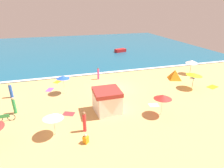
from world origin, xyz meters
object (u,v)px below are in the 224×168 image
beachgoer_2 (11,91)px  beachgoer_4 (86,139)px  beach_umbrella_1 (53,116)px  beach_tent (175,75)px  parked_bicycle (5,118)px  beachgoer_3 (14,106)px  lifeguard_cabana (107,101)px  beachgoer_0 (194,76)px  beachgoer_5 (84,122)px  beach_umbrella_2 (192,62)px  beach_umbrella_4 (163,97)px  beach_umbrella_0 (194,74)px  small_boat_0 (120,50)px  beach_umbrella_3 (63,77)px  beachgoer_1 (98,74)px

beachgoer_2 → beachgoer_4: bearing=-55.3°
beach_umbrella_1 → beach_tent: size_ratio=1.01×
beach_tent → parked_bicycle: bearing=-166.9°
beach_tent → beachgoer_3: size_ratio=1.31×
beachgoer_2 → beachgoer_4: beachgoer_2 is taller
lifeguard_cabana → beach_umbrella_1: (-5.24, -2.44, 0.60)m
lifeguard_cabana → beachgoer_0: (15.26, 5.68, -0.93)m
beachgoer_4 → beachgoer_5: bearing=84.1°
beach_umbrella_2 → beach_umbrella_4: 14.58m
beach_tent → beachgoer_5: (-14.85, -8.74, 0.23)m
beach_umbrella_0 → parked_bicycle: bearing=-175.9°
beach_umbrella_2 → beachgoer_5: beach_umbrella_2 is taller
lifeguard_cabana → small_boat_0: size_ratio=0.94×
beachgoer_4 → beachgoer_5: 1.68m
beach_tent → beachgoer_5: beachgoer_5 is taller
beach_umbrella_0 → beach_umbrella_2: bearing=55.0°
beach_umbrella_4 → beachgoer_5: size_ratio=1.17×
parked_bicycle → beachgoer_3: (0.67, 1.34, 0.47)m
beach_umbrella_3 → beachgoer_0: 19.39m
beach_umbrella_2 → beach_tent: size_ratio=1.14×
beachgoer_0 → beachgoer_1: 14.61m
beach_umbrella_1 → beach_umbrella_3: 8.32m
beachgoer_2 → beachgoer_5: (7.45, -8.97, 0.12)m
beachgoer_4 → beachgoer_5: (0.16, 1.57, 0.58)m
lifeguard_cabana → beach_umbrella_2: bearing=25.3°
beach_umbrella_2 → beach_tent: (-3.90, -1.45, -1.29)m
beachgoer_5 → small_boat_0: (12.78, 27.95, -0.50)m
beach_umbrella_0 → beach_umbrella_3: beach_umbrella_3 is taller
beach_umbrella_3 → beachgoer_4: bearing=-83.5°
beach_umbrella_4 → beachgoer_0: 12.93m
beach_umbrella_4 → beach_tent: beach_umbrella_4 is taller
small_boat_0 → beach_umbrella_4: bearing=-100.2°
beach_umbrella_0 → beachgoer_0: 4.45m
beach_tent → beachgoer_4: bearing=-145.5°
beach_umbrella_4 → beach_tent: (7.02, 8.21, -1.26)m
beachgoer_2 → beachgoer_4: (7.29, -10.54, -0.46)m
parked_bicycle → beachgoer_4: (6.90, -5.19, -0.01)m
beachgoer_3 → beachgoer_5: (6.40, -4.96, 0.10)m
beach_tent → small_boat_0: bearing=96.1°
lifeguard_cabana → beachgoer_0: bearing=20.4°
beach_tent → beach_umbrella_1: bearing=-153.8°
beachgoer_1 → beach_umbrella_4: bearing=-71.0°
beachgoer_2 → small_boat_0: bearing=43.2°
beach_umbrella_0 → beach_umbrella_4: 8.79m
parked_bicycle → beachgoer_5: 7.96m
beachgoer_2 → beachgoer_5: size_ratio=0.92×
beachgoer_4 → beachgoer_5: size_ratio=0.44×
beach_umbrella_4 → beach_umbrella_2: bearing=41.5°
beach_umbrella_0 → beach_umbrella_3: (-16.56, 3.22, 0.19)m
beach_umbrella_4 → beachgoer_3: 14.94m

